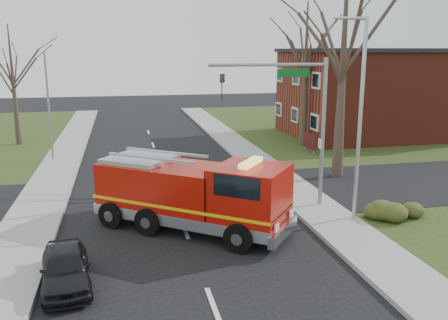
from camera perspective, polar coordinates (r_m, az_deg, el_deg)
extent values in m
plane|color=black|center=(19.49, -4.74, -8.34)|extent=(120.00, 120.00, 0.00)
cube|color=gray|center=(21.11, 12.29, -6.67)|extent=(2.40, 80.00, 0.15)
cube|color=gray|center=(19.71, -23.14, -8.91)|extent=(2.40, 80.00, 0.15)
cube|color=maroon|center=(41.99, 18.36, 7.48)|extent=(15.00, 10.00, 7.00)
cube|color=black|center=(41.84, 18.72, 12.39)|extent=(15.40, 10.40, 0.30)
cube|color=silver|center=(38.88, 8.53, 5.38)|extent=(0.12, 1.40, 1.20)
cube|color=#461012|center=(33.66, 10.26, 2.24)|extent=(0.12, 2.00, 1.00)
cylinder|color=gray|center=(33.02, 10.75, 1.21)|extent=(0.08, 0.08, 0.90)
cylinder|color=gray|center=(34.47, 9.72, 1.75)|extent=(0.08, 0.08, 0.90)
ellipsoid|color=#333E16|center=(21.43, 20.33, -5.48)|extent=(2.80, 2.00, 0.90)
cone|color=#3A2C22|center=(26.77, 14.07, 10.33)|extent=(0.64, 0.64, 12.00)
cone|color=#3A2C22|center=(35.63, 9.74, 9.90)|extent=(0.56, 0.56, 10.50)
cone|color=#3A2C22|center=(38.86, -23.99, 8.11)|extent=(0.44, 0.44, 9.00)
cylinder|color=gray|center=(21.72, 11.80, 2.99)|extent=(0.18, 0.18, 6.80)
cylinder|color=gray|center=(20.48, 5.41, 11.34)|extent=(5.20, 0.14, 0.14)
cube|color=#0C591E|center=(20.85, 8.32, 10.33)|extent=(1.40, 0.06, 0.35)
imported|color=black|center=(19.97, -0.17, 10.35)|extent=(0.22, 0.18, 1.10)
cylinder|color=#B7BABF|center=(20.13, 16.04, 4.28)|extent=(0.16, 0.16, 8.40)
cylinder|color=#B7BABF|center=(19.63, 14.94, 16.16)|extent=(1.40, 0.12, 0.12)
cylinder|color=gray|center=(32.52, -20.32, 5.90)|extent=(0.14, 0.14, 7.00)
cube|color=#A81107|center=(19.65, -7.10, -3.46)|extent=(5.67, 5.20, 2.09)
cube|color=#A81107|center=(17.94, 3.16, -4.50)|extent=(3.62, 3.62, 2.38)
cube|color=#B7BABF|center=(19.32, -4.02, -6.31)|extent=(7.72, 6.80, 0.45)
cube|color=#E5B20C|center=(19.15, -4.05, -4.77)|extent=(7.73, 6.81, 0.12)
cube|color=black|center=(17.36, 6.54, -2.60)|extent=(1.48, 1.87, 0.84)
cube|color=#E5D866|center=(17.58, 3.22, -0.32)|extent=(1.25, 1.47, 0.18)
cylinder|color=black|center=(17.17, 1.77, -9.36)|extent=(1.08, 0.94, 1.09)
cylinder|color=black|center=(19.41, 4.85, -6.70)|extent=(1.08, 0.94, 1.09)
cylinder|color=black|center=(19.97, -13.39, -6.45)|extent=(1.08, 0.94, 1.09)
cylinder|color=black|center=(21.92, -9.18, -4.49)|extent=(1.08, 0.94, 1.09)
imported|color=black|center=(15.65, -18.55, -12.15)|extent=(1.86, 3.72, 1.22)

